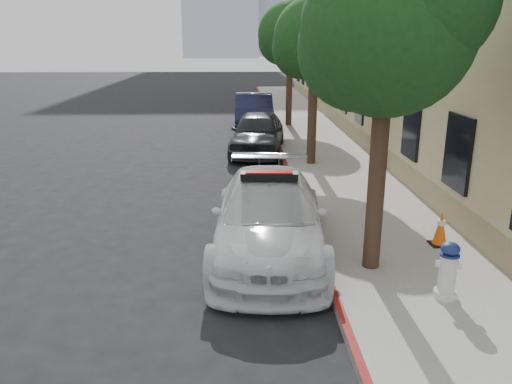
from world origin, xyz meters
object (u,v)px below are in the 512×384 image
object	(u,v)px
parked_car_far	(254,111)
fire_hydrant	(448,271)
police_car	(269,216)
parked_car_mid	(258,133)
traffic_cone	(441,229)

from	to	relation	value
parked_car_far	fire_hydrant	world-z (taller)	parked_car_far
police_car	parked_car_mid	world-z (taller)	police_car
parked_car_mid	traffic_cone	bearing A→B (deg)	-63.05
police_car	fire_hydrant	distance (m)	3.47
parked_car_mid	fire_hydrant	size ratio (longest dim) A/B	4.87
parked_car_mid	traffic_cone	distance (m)	9.86
parked_car_far	traffic_cone	size ratio (longest dim) A/B	7.28
parked_car_mid	parked_car_far	xyz separation A→B (m)	(0.00, 5.55, 0.05)
police_car	parked_car_mid	xyz separation A→B (m)	(0.10, 9.22, 0.01)
police_car	parked_car_far	bearing A→B (deg)	92.79
fire_hydrant	parked_car_far	bearing A→B (deg)	113.86
parked_car_mid	fire_hydrant	xyz separation A→B (m)	(2.60, -11.40, -0.17)
police_car	parked_car_mid	distance (m)	9.22
parked_car_mid	traffic_cone	size ratio (longest dim) A/B	6.62
parked_car_mid	parked_car_far	world-z (taller)	parked_car_far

